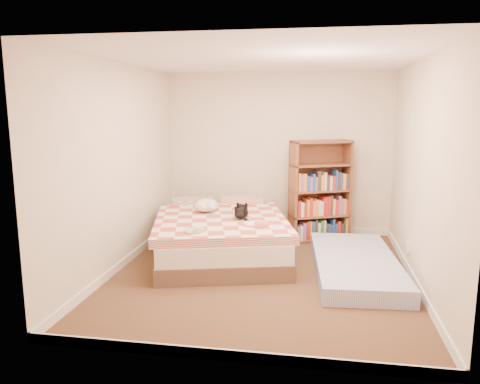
% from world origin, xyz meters
% --- Properties ---
extents(room, '(3.51, 4.01, 2.51)m').
position_xyz_m(room, '(0.00, 0.00, 1.20)').
color(room, '#45321D').
rests_on(room, ground).
extents(bed, '(2.12, 2.61, 0.61)m').
position_xyz_m(bed, '(-0.64, 0.68, 0.28)').
color(bed, brown).
rests_on(bed, room).
extents(bookshelf, '(1.01, 0.65, 1.49)m').
position_xyz_m(bookshelf, '(0.67, 1.62, 0.55)').
color(bookshelf, brown).
rests_on(bookshelf, room).
extents(floor_mattress, '(1.10, 2.18, 0.19)m').
position_xyz_m(floor_mattress, '(1.11, 0.25, 0.10)').
color(floor_mattress, '#7B90CE').
rests_on(floor_mattress, room).
extents(black_cat, '(0.23, 0.66, 0.15)m').
position_xyz_m(black_cat, '(-0.33, 0.57, 0.61)').
color(black_cat, black).
rests_on(black_cat, bed).
extents(white_dog, '(0.37, 0.39, 0.18)m').
position_xyz_m(white_dog, '(-0.86, 0.81, 0.64)').
color(white_dog, white).
rests_on(white_dog, bed).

